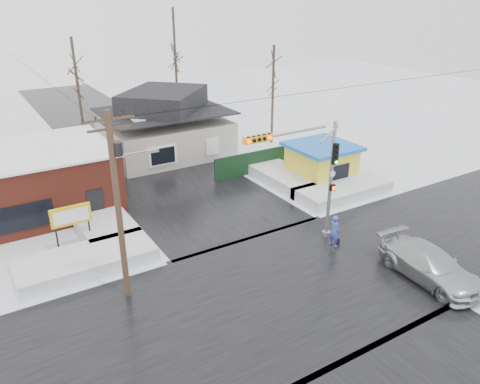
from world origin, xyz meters
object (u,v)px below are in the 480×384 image
car (429,265)px  pedestrian (335,231)px  kiosk (321,163)px  traffic_signal (310,170)px  marquee_sign (71,217)px  utility_pole (119,197)px

car → pedestrian: bearing=113.3°
kiosk → pedestrian: 10.03m
traffic_signal → marquee_sign: 13.42m
traffic_signal → pedestrian: size_ratio=3.68×
traffic_signal → utility_pole: bearing=177.1°
pedestrian → car: bearing=-164.2°
pedestrian → car: size_ratio=0.34×
traffic_signal → pedestrian: bearing=-42.5°
marquee_sign → kiosk: bearing=1.6°
traffic_signal → kiosk: (7.07, 7.03, -3.08)m
utility_pole → traffic_signal: bearing=-2.9°
utility_pole → kiosk: 18.95m
marquee_sign → kiosk: size_ratio=0.55×
pedestrian → car: (1.78, -5.00, -0.13)m
car → utility_pole: bearing=157.3°
traffic_signal → pedestrian: traffic_signal is taller
car → kiosk: bearing=76.2°
utility_pole → pedestrian: (11.51, -1.59, -4.16)m
utility_pole → pedestrian: bearing=-7.9°
marquee_sign → pedestrian: size_ratio=1.34×
traffic_signal → car: traffic_signal is taller
kiosk → car: size_ratio=0.82×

